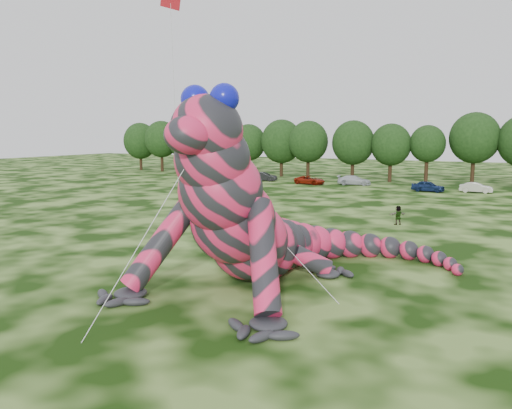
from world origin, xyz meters
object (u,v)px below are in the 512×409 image
at_px(tree_9, 427,154).
at_px(car_2, 310,180).
at_px(tree_3, 215,148).
at_px(tree_8, 391,153).
at_px(tree_7, 353,150).
at_px(car_1, 264,177).
at_px(tree_6, 308,150).
at_px(tree_10, 474,148).
at_px(car_4, 428,186).
at_px(inflatable_gecko, 263,186).
at_px(car_5, 476,188).
at_px(tree_1, 162,146).
at_px(spectator_5, 398,215).
at_px(tree_0, 140,146).
at_px(tree_2, 187,147).
at_px(tree_5, 281,148).
at_px(tree_4, 249,150).
at_px(car_3, 354,180).
at_px(car_0, 205,175).
at_px(flying_kite, 171,21).
at_px(spectator_4, 235,185).

height_order(tree_9, car_2, tree_9).
relative_size(tree_3, tree_8, 1.06).
relative_size(tree_7, car_1, 2.27).
xyz_separation_m(tree_6, tree_10, (24.95, 1.89, 0.51)).
relative_size(car_1, car_4, 1.02).
bearing_deg(inflatable_gecko, tree_7, 104.68).
bearing_deg(tree_6, car_5, -18.96).
relative_size(tree_7, tree_10, 0.90).
distance_m(tree_3, car_5, 45.37).
xyz_separation_m(tree_1, spectator_5, (52.31, -37.35, -4.11)).
xyz_separation_m(tree_7, car_5, (18.58, -9.07, -4.09)).
xyz_separation_m(tree_0, tree_2, (11.54, -0.47, 0.07)).
bearing_deg(tree_5, car_4, -25.18).
distance_m(tree_4, tree_6, 12.26).
bearing_deg(tree_9, car_2, -147.99).
relative_size(tree_8, spectator_5, 5.61).
bearing_deg(car_5, car_3, 82.61).
bearing_deg(tree_10, car_5, -84.21).
relative_size(tree_4, car_3, 1.90).
distance_m(tree_4, tree_5, 6.53).
height_order(tree_4, tree_8, tree_4).
distance_m(tree_2, spectator_5, 60.59).
relative_size(tree_0, car_3, 1.99).
distance_m(tree_1, tree_7, 38.29).
distance_m(tree_2, tree_4, 13.38).
bearing_deg(tree_5, tree_1, -179.13).
relative_size(inflatable_gecko, tree_1, 1.97).
xyz_separation_m(inflatable_gecko, car_0, (-33.00, 46.50, -4.15)).
height_order(inflatable_gecko, tree_2, inflatable_gecko).
distance_m(tree_1, tree_2, 5.38).
distance_m(tree_3, spectator_5, 53.96).
height_order(inflatable_gecko, car_2, inflatable_gecko).
relative_size(car_2, spectator_5, 2.86).
distance_m(tree_4, spectator_5, 50.86).
bearing_deg(flying_kite, tree_7, 89.89).
relative_size(car_5, spectator_5, 2.46).
relative_size(inflatable_gecko, spectator_5, 12.12).
relative_size(tree_9, car_0, 2.17).
xyz_separation_m(tree_6, car_2, (3.60, -8.73, -4.11)).
height_order(tree_2, tree_6, tree_2).
xyz_separation_m(flying_kite, tree_2, (-32.84, 49.49, -10.55)).
bearing_deg(flying_kite, spectator_4, 109.50).
bearing_deg(car_1, car_5, -99.69).
bearing_deg(tree_8, car_2, -137.16).
height_order(tree_6, spectator_5, tree_6).
distance_m(tree_2, car_3, 36.48).
xyz_separation_m(tree_7, car_1, (-12.14, -7.30, -4.05)).
height_order(tree_1, tree_3, tree_1).
bearing_deg(car_0, tree_0, 64.78).
height_order(tree_1, tree_2, tree_1).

